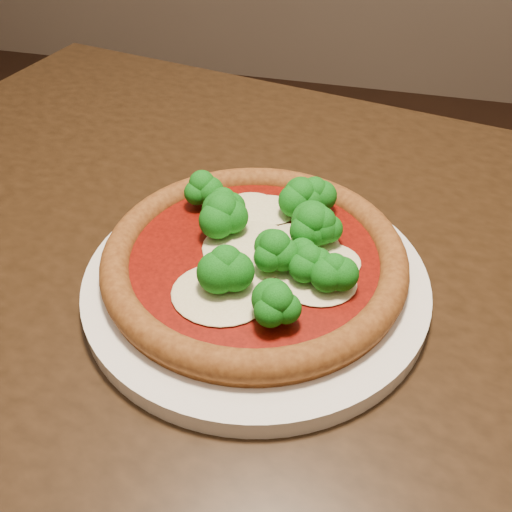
# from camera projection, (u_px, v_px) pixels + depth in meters

# --- Properties ---
(floor) EXTENTS (4.00, 4.00, 0.00)m
(floor) POSITION_uv_depth(u_px,v_px,m) (198.00, 493.00, 1.15)
(floor) COLOR black
(floor) RESTS_ON ground
(dining_table) EXTENTS (1.29, 1.03, 0.75)m
(dining_table) POSITION_uv_depth(u_px,v_px,m) (279.00, 357.00, 0.59)
(dining_table) COLOR black
(dining_table) RESTS_ON floor
(plate) EXTENTS (0.31, 0.31, 0.02)m
(plate) POSITION_uv_depth(u_px,v_px,m) (256.00, 282.00, 0.52)
(plate) COLOR white
(plate) RESTS_ON dining_table
(pizza) EXTENTS (0.28, 0.28, 0.06)m
(pizza) POSITION_uv_depth(u_px,v_px,m) (260.00, 251.00, 0.51)
(pizza) COLOR brown
(pizza) RESTS_ON plate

